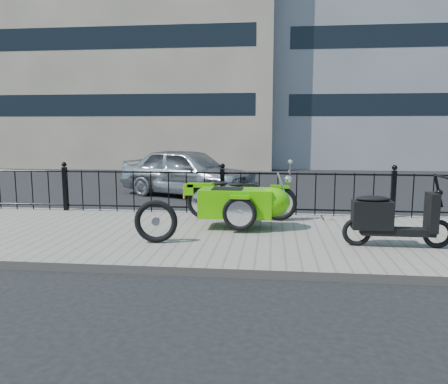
# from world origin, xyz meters

# --- Properties ---
(ground) EXTENTS (120.00, 120.00, 0.00)m
(ground) POSITION_xyz_m (0.00, 0.00, 0.00)
(ground) COLOR black
(ground) RESTS_ON ground
(sidewalk) EXTENTS (30.00, 3.80, 0.12)m
(sidewalk) POSITION_xyz_m (0.00, -0.50, 0.06)
(sidewalk) COLOR gray
(sidewalk) RESTS_ON ground
(curb) EXTENTS (30.00, 0.10, 0.12)m
(curb) POSITION_xyz_m (0.00, 1.44, 0.06)
(curb) COLOR gray
(curb) RESTS_ON ground
(iron_fence) EXTENTS (14.11, 0.11, 1.08)m
(iron_fence) POSITION_xyz_m (0.00, 1.30, 0.59)
(iron_fence) COLOR black
(iron_fence) RESTS_ON sidewalk
(building_tan) EXTENTS (14.00, 8.01, 12.00)m
(building_tan) POSITION_xyz_m (-6.00, 15.99, 6.00)
(building_tan) COLOR tan
(building_tan) RESTS_ON ground
(building_grey) EXTENTS (12.00, 8.01, 15.00)m
(building_grey) POSITION_xyz_m (7.00, 16.99, 7.50)
(building_grey) COLOR gray
(building_grey) RESTS_ON ground
(motorcycle_sidecar) EXTENTS (2.28, 1.48, 0.98)m
(motorcycle_sidecar) POSITION_xyz_m (0.57, 0.09, 0.59)
(motorcycle_sidecar) COLOR black
(motorcycle_sidecar) RESTS_ON sidewalk
(scooter) EXTENTS (1.64, 0.48, 1.11)m
(scooter) POSITION_xyz_m (2.84, -1.04, 0.55)
(scooter) COLOR black
(scooter) RESTS_ON sidewalk
(spare_tire) EXTENTS (0.70, 0.17, 0.69)m
(spare_tire) POSITION_xyz_m (-0.77, -1.22, 0.46)
(spare_tire) COLOR black
(spare_tire) RESTS_ON sidewalk
(sedan_car) EXTENTS (4.36, 3.10, 1.38)m
(sedan_car) POSITION_xyz_m (-1.37, 4.47, 0.69)
(sedan_car) COLOR #A5A7AC
(sedan_car) RESTS_ON ground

